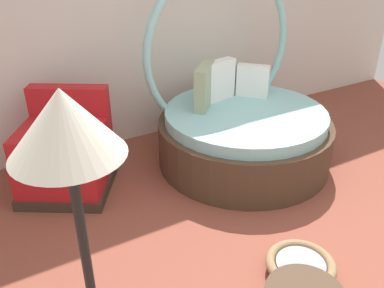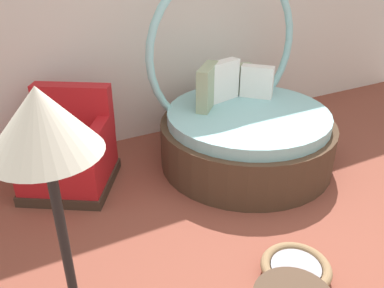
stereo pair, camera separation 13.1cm
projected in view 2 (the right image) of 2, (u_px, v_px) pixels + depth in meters
The scene contains 5 objects.
ground_plane at pixel (300, 257), 3.18m from camera, with size 8.00×8.00×0.02m, color brown.
round_daybed at pixel (243, 126), 4.32m from camera, with size 1.82×1.82×2.02m.
red_armchair at pixel (70, 154), 3.94m from camera, with size 1.10×1.10×0.94m.
pet_basket at pixel (295, 270), 2.95m from camera, with size 0.51×0.51×0.13m.
floor_lamp at pixel (49, 164), 1.42m from camera, with size 0.40×0.40×1.82m.
Camera 2 is at (-1.85, -1.73, 2.26)m, focal length 38.15 mm.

